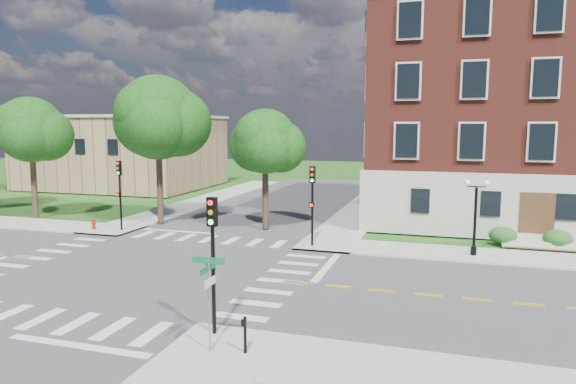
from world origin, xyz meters
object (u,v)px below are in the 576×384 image
(street_sign_pole, at_px, (209,285))
(fire_hydrant, at_px, (94,224))
(traffic_signal_ne, at_px, (312,195))
(push_button_post, at_px, (245,333))
(traffic_signal_se, at_px, (213,248))
(twin_lamp_west, at_px, (475,213))
(traffic_signal_nw, at_px, (120,186))

(street_sign_pole, bearing_deg, fire_hydrant, 136.72)
(traffic_signal_ne, xyz_separation_m, push_button_post, (1.64, -14.89, -2.39))
(traffic_signal_ne, bearing_deg, push_button_post, -83.70)
(street_sign_pole, bearing_deg, traffic_signal_se, 110.28)
(street_sign_pole, xyz_separation_m, fire_hydrant, (-16.38, 15.43, -1.84))
(street_sign_pole, bearing_deg, twin_lamp_west, 60.86)
(traffic_signal_ne, relative_size, street_sign_pole, 1.55)
(twin_lamp_west, distance_m, street_sign_pole, 17.82)
(traffic_signal_ne, bearing_deg, twin_lamp_west, 3.00)
(fire_hydrant, bearing_deg, traffic_signal_ne, -1.26)
(traffic_signal_nw, distance_m, push_button_post, 21.98)
(traffic_signal_se, bearing_deg, traffic_signal_ne, 90.14)
(push_button_post, xyz_separation_m, fire_hydrant, (-17.50, 15.24, -0.33))
(twin_lamp_west, distance_m, push_button_post, 17.21)
(traffic_signal_nw, xyz_separation_m, twin_lamp_west, (22.98, -0.11, -0.66))
(traffic_signal_ne, xyz_separation_m, street_sign_pole, (0.52, -15.08, -0.88))
(twin_lamp_west, distance_m, fire_hydrant, 25.14)
(traffic_signal_ne, relative_size, twin_lamp_west, 1.13)
(traffic_signal_nw, distance_m, twin_lamp_west, 22.99)
(street_sign_pole, height_order, push_button_post, street_sign_pole)
(twin_lamp_west, height_order, push_button_post, twin_lamp_west)
(push_button_post, relative_size, fire_hydrant, 1.60)
(twin_lamp_west, bearing_deg, traffic_signal_nw, 179.72)
(traffic_signal_se, height_order, street_sign_pole, traffic_signal_se)
(traffic_signal_se, bearing_deg, push_button_post, -35.21)
(twin_lamp_west, bearing_deg, push_button_post, -116.18)
(twin_lamp_west, bearing_deg, street_sign_pole, -119.14)
(push_button_post, bearing_deg, traffic_signal_se, 144.79)
(traffic_signal_se, distance_m, traffic_signal_nw, 19.91)
(street_sign_pole, xyz_separation_m, push_button_post, (1.12, 0.19, -1.51))
(traffic_signal_se, height_order, twin_lamp_west, traffic_signal_se)
(traffic_signal_ne, xyz_separation_m, traffic_signal_nw, (-13.78, 0.59, 0.00))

